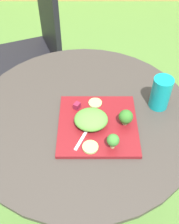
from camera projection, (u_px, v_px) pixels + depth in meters
name	position (u px, v px, depth m)	size (l,w,h in m)	color
ground_plane	(85.00, 201.00, 1.57)	(12.00, 12.00, 0.00)	#4C7533
patio_table	(84.00, 156.00, 1.24)	(0.85, 0.85, 0.74)	#38332D
patio_chair	(34.00, 46.00, 1.72)	(0.57, 0.57, 0.90)	black
salad_plate	(97.00, 125.00, 0.98)	(0.28, 0.28, 0.01)	maroon
drinking_glass	(160.00, 94.00, 1.01)	(0.07, 0.07, 0.13)	#0F8C93
fork	(88.00, 130.00, 0.95)	(0.08, 0.15, 0.00)	silver
lettuce_mound	(90.00, 119.00, 0.96)	(0.12, 0.11, 0.05)	#519338
broccoli_floret_0	(112.00, 140.00, 0.88)	(0.04, 0.04, 0.06)	#99B770
broccoli_floret_1	(125.00, 117.00, 0.95)	(0.05, 0.05, 0.06)	#99B770
cucumber_slice_0	(90.00, 147.00, 0.90)	(0.05, 0.05, 0.01)	#8EB766
cucumber_slice_1	(94.00, 103.00, 1.04)	(0.05, 0.05, 0.01)	#8EB766
beet_chunk_0	(76.00, 106.00, 1.02)	(0.02, 0.02, 0.02)	maroon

